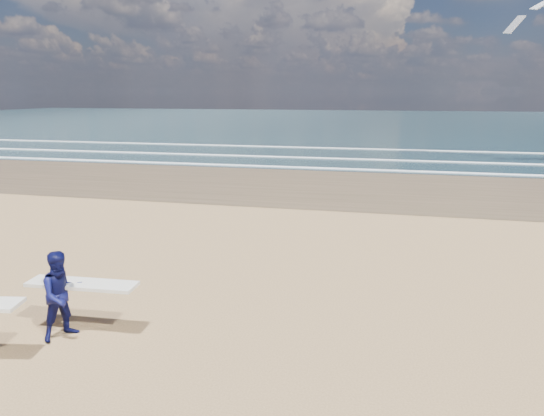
% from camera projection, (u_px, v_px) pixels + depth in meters
% --- Properties ---
extents(ocean, '(220.00, 100.00, 0.02)m').
position_uv_depth(ocean, '(472.00, 124.00, 73.06)').
color(ocean, '#182E34').
rests_on(ocean, ground).
extents(surfer_far, '(2.23, 1.20, 1.74)m').
position_uv_depth(surfer_far, '(64.00, 294.00, 9.30)').
color(surfer_far, '#0B0E43').
rests_on(surfer_far, ground).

